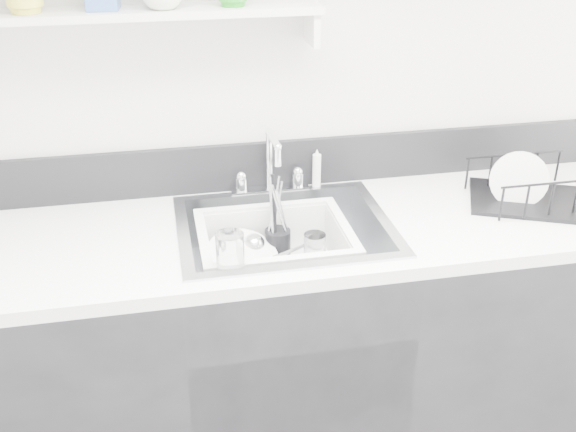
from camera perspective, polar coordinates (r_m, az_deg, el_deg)
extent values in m
cube|color=silver|center=(2.16, -1.89, 11.74)|extent=(3.50, 0.02, 2.60)
cube|color=black|center=(2.29, -0.25, -11.58)|extent=(3.20, 0.62, 0.88)
cube|color=white|center=(2.04, -0.28, -1.39)|extent=(3.20, 0.62, 0.04)
cube|color=black|center=(2.26, -1.77, 4.36)|extent=(3.20, 0.02, 0.16)
cube|color=silver|center=(2.25, -1.55, 2.26)|extent=(0.26, 0.06, 0.02)
cylinder|color=silver|center=(2.22, -3.97, 2.68)|extent=(0.04, 0.04, 0.05)
cylinder|color=silver|center=(2.25, 0.82, 3.08)|extent=(0.04, 0.04, 0.05)
cylinder|color=silver|center=(2.21, -1.59, 4.66)|extent=(0.02, 0.02, 0.20)
cylinder|color=silver|center=(2.10, -1.26, 6.56)|extent=(0.02, 0.15, 0.02)
cylinder|color=white|center=(2.25, 2.44, 4.03)|extent=(0.03, 0.03, 0.14)
cube|color=silver|center=(2.02, -11.89, 16.52)|extent=(1.00, 0.16, 0.02)
cube|color=silver|center=(2.09, 2.04, 15.68)|extent=(0.02, 0.14, 0.10)
cylinder|color=white|center=(2.09, -3.58, -4.65)|extent=(0.25, 0.25, 0.01)
cylinder|color=white|center=(2.08, -3.48, -4.22)|extent=(0.24, 0.24, 0.01)
cylinder|color=white|center=(2.06, -3.90, -3.49)|extent=(0.27, 0.26, 0.10)
cylinder|color=black|center=(2.14, -0.87, -2.44)|extent=(0.08, 0.08, 0.10)
cylinder|color=silver|center=(2.10, -1.26, -0.15)|extent=(0.01, 0.05, 0.20)
cylinder|color=silver|center=(2.09, -0.47, -0.56)|extent=(0.02, 0.04, 0.18)
cylinder|color=black|center=(2.09, -1.19, 0.29)|extent=(0.01, 0.06, 0.22)
cylinder|color=white|center=(2.12, 2.27, -2.77)|extent=(0.08, 0.08, 0.10)
cylinder|color=white|center=(1.79, -4.93, -3.03)|extent=(0.09, 0.09, 0.11)
imported|color=white|center=(2.05, 2.06, -5.03)|extent=(0.13, 0.13, 0.03)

